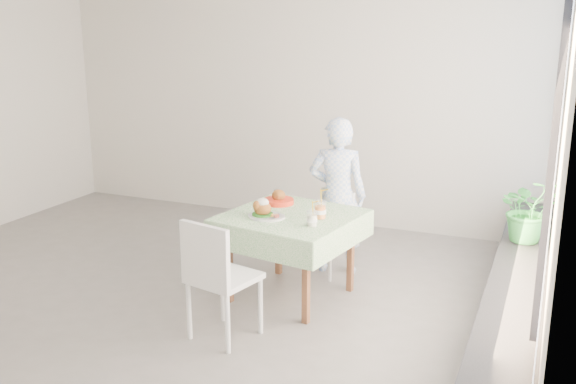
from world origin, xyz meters
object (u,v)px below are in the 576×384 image
at_px(chair_far, 328,248).
at_px(diner, 337,196).
at_px(chair_near, 223,301).
at_px(cafe_table, 291,246).
at_px(main_dish, 264,211).
at_px(potted_plant, 529,209).
at_px(juice_cup_orange, 320,210).

distance_m(chair_far, diner, 0.51).
bearing_deg(chair_near, cafe_table, 78.97).
bearing_deg(main_dish, chair_near, -90.22).
distance_m(main_dish, potted_plant, 2.24).
height_order(chair_far, juice_cup_orange, juice_cup_orange).
distance_m(diner, main_dish, 0.95).
relative_size(cafe_table, diner, 0.80).
xyz_separation_m(cafe_table, main_dish, (-0.17, -0.16, 0.34)).
bearing_deg(chair_far, cafe_table, -99.07).
xyz_separation_m(diner, potted_plant, (1.68, 0.09, 0.04)).
height_order(diner, main_dish, diner).
bearing_deg(main_dish, potted_plant, 25.68).
xyz_separation_m(cafe_table, chair_near, (-0.17, -0.90, -0.17)).
distance_m(cafe_table, juice_cup_orange, 0.44).
xyz_separation_m(main_dish, juice_cup_orange, (0.44, 0.16, 0.01)).
height_order(chair_far, main_dish, main_dish).
bearing_deg(chair_near, diner, 78.09).
bearing_deg(juice_cup_orange, chair_near, -116.27).
bearing_deg(juice_cup_orange, chair_far, 103.67).
bearing_deg(chair_near, main_dish, 89.78).
height_order(chair_far, potted_plant, potted_plant).
xyz_separation_m(chair_far, juice_cup_orange, (0.16, -0.66, 0.57)).
bearing_deg(potted_plant, chair_near, -139.89).
xyz_separation_m(cafe_table, juice_cup_orange, (0.26, -0.01, 0.35)).
xyz_separation_m(chair_near, juice_cup_orange, (0.44, 0.89, 0.52)).
bearing_deg(diner, cafe_table, 66.11).
distance_m(chair_near, potted_plant, 2.69).
xyz_separation_m(chair_near, potted_plant, (2.03, 1.71, 0.49)).
relative_size(chair_near, juice_cup_orange, 3.17).
xyz_separation_m(diner, juice_cup_orange, (0.10, -0.73, 0.07)).
relative_size(cafe_table, juice_cup_orange, 4.05).
relative_size(juice_cup_orange, potted_plant, 0.53).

